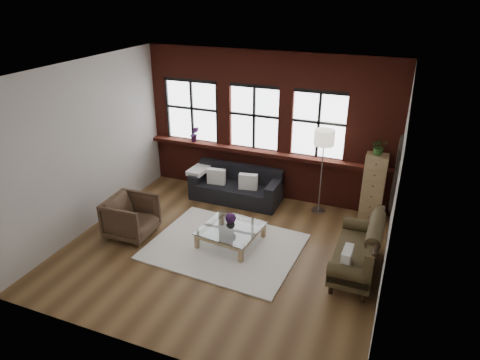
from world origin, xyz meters
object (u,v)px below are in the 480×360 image
at_px(coffee_table, 231,236).
at_px(drawer_chest, 373,187).
at_px(floor_lamp, 322,169).
at_px(vintage_settee, 356,248).
at_px(armchair, 131,217).
at_px(vase, 231,224).
at_px(dark_sofa, 236,185).

bearing_deg(coffee_table, drawer_chest, 40.92).
xyz_separation_m(coffee_table, floor_lamp, (1.24, 1.83, 0.81)).
xyz_separation_m(vintage_settee, coffee_table, (-2.24, 0.01, -0.29)).
bearing_deg(armchair, floor_lamp, -56.25).
distance_m(armchair, vase, 1.91).
xyz_separation_m(armchair, vase, (1.86, 0.42, 0.03)).
relative_size(armchair, coffee_table, 0.83).
bearing_deg(vase, armchair, -167.22).
xyz_separation_m(dark_sofa, armchair, (-1.29, -2.08, 0.03)).
height_order(armchair, floor_lamp, floor_lamp).
bearing_deg(drawer_chest, floor_lamp, -172.10).
bearing_deg(vase, coffee_table, 180.00).
xyz_separation_m(vase, floor_lamp, (1.24, 1.83, 0.56)).
height_order(dark_sofa, vintage_settee, vintage_settee).
relative_size(coffee_table, vase, 6.31).
bearing_deg(vintage_settee, drawer_chest, 88.84).
height_order(vintage_settee, coffee_table, vintage_settee).
distance_m(dark_sofa, drawer_chest, 2.89).
height_order(dark_sofa, vase, dark_sofa).
bearing_deg(drawer_chest, dark_sofa, -173.67).
xyz_separation_m(dark_sofa, floor_lamp, (1.82, 0.17, 0.62)).
bearing_deg(vintage_settee, vase, 179.85).
relative_size(vase, drawer_chest, 0.12).
bearing_deg(drawer_chest, vase, -139.08).
distance_m(armchair, coffee_table, 1.92).
xyz_separation_m(vintage_settee, armchair, (-4.10, -0.42, -0.06)).
height_order(drawer_chest, floor_lamp, floor_lamp).
height_order(dark_sofa, drawer_chest, drawer_chest).
bearing_deg(vase, vintage_settee, -0.15).
bearing_deg(coffee_table, floor_lamp, 55.86).
bearing_deg(armchair, vase, -79.45).
bearing_deg(floor_lamp, armchair, -144.02).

